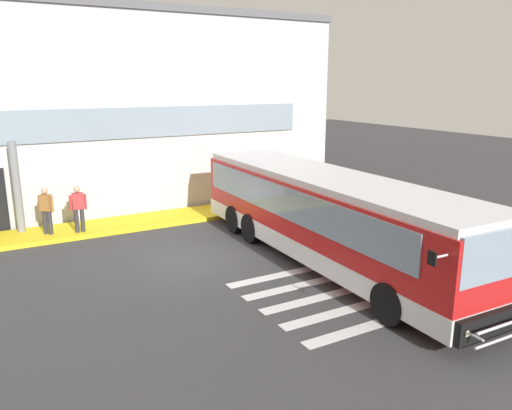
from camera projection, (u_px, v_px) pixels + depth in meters
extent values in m
cube|color=#353538|center=(200.00, 259.00, 15.64)|extent=(80.00, 90.00, 0.02)
cube|color=silver|center=(383.00, 322.00, 11.52)|extent=(4.40, 0.36, 0.01)
cube|color=silver|center=(357.00, 307.00, 12.28)|extent=(4.40, 0.36, 0.01)
cube|color=silver|center=(335.00, 294.00, 13.04)|extent=(4.40, 0.36, 0.01)
cube|color=silver|center=(314.00, 282.00, 13.80)|extent=(4.40, 0.36, 0.01)
cube|color=silver|center=(296.00, 272.00, 14.56)|extent=(4.40, 0.36, 0.01)
cube|color=#B7B7BC|center=(102.00, 110.00, 24.81)|extent=(18.64, 12.00, 8.04)
cube|color=#56565B|center=(95.00, 21.00, 23.80)|extent=(18.84, 12.20, 0.30)
cube|color=gray|center=(162.00, 122.00, 20.24)|extent=(12.64, 0.10, 1.20)
cube|color=yellow|center=(151.00, 220.00, 19.67)|extent=(22.64, 2.00, 0.15)
cylinder|color=slate|center=(17.00, 187.00, 17.58)|extent=(0.28, 0.28, 3.23)
cube|color=red|center=(327.00, 216.00, 15.13)|extent=(2.84, 11.85, 2.15)
cube|color=silver|center=(326.00, 241.00, 15.33)|extent=(2.89, 11.89, 0.55)
cube|color=silver|center=(328.00, 178.00, 14.85)|extent=(2.74, 11.64, 0.20)
cube|color=gray|center=(500.00, 255.00, 9.99)|extent=(2.35, 0.18, 1.05)
cube|color=gray|center=(355.00, 194.00, 15.86)|extent=(0.31, 10.58, 0.95)
cube|color=gray|center=(285.00, 203.00, 14.68)|extent=(0.31, 10.58, 0.95)
cube|color=black|center=(502.00, 238.00, 9.90)|extent=(2.15, 0.15, 0.28)
cube|color=black|center=(498.00, 321.00, 10.21)|extent=(2.45, 0.26, 0.52)
sphere|color=beige|center=(465.00, 333.00, 9.70)|extent=(0.18, 0.18, 0.18)
cylinder|color=#B7B7BF|center=(440.00, 257.00, 9.44)|extent=(0.40, 0.06, 0.05)
cube|color=black|center=(432.00, 258.00, 9.35)|extent=(0.05, 0.20, 0.28)
cylinder|color=black|center=(462.00, 284.00, 12.39)|extent=(0.32, 1.01, 1.00)
cylinder|color=black|center=(390.00, 304.00, 11.32)|extent=(0.32, 1.01, 1.00)
cylinder|color=black|center=(308.00, 219.00, 18.20)|extent=(0.32, 1.01, 1.00)
cylinder|color=black|center=(251.00, 228.00, 17.13)|extent=(0.32, 1.01, 1.00)
cylinder|color=black|center=(290.00, 212.00, 19.31)|extent=(0.32, 1.01, 1.00)
cylinder|color=black|center=(235.00, 219.00, 18.24)|extent=(0.32, 1.01, 1.00)
cylinder|color=#B7B7BF|center=(472.00, 335.00, 9.62)|extent=(0.06, 0.50, 0.05)
cylinder|color=#2D2D33|center=(50.00, 223.00, 17.53)|extent=(0.15, 0.15, 0.85)
cylinder|color=#2D2D33|center=(45.00, 222.00, 17.57)|extent=(0.15, 0.15, 0.85)
cube|color=#996633|center=(46.00, 203.00, 17.38)|extent=(0.43, 0.42, 0.58)
sphere|color=tan|center=(44.00, 191.00, 17.28)|extent=(0.23, 0.23, 0.23)
cylinder|color=#996633|center=(52.00, 204.00, 17.34)|extent=(0.09, 0.09, 0.55)
cylinder|color=#996633|center=(40.00, 204.00, 17.45)|extent=(0.09, 0.09, 0.55)
cylinder|color=#2D2D33|center=(83.00, 220.00, 17.84)|extent=(0.15, 0.15, 0.85)
cylinder|color=#2D2D33|center=(77.00, 221.00, 17.75)|extent=(0.15, 0.15, 0.85)
cube|color=#B23333|center=(78.00, 201.00, 17.62)|extent=(0.39, 0.25, 0.58)
sphere|color=tan|center=(77.00, 189.00, 17.52)|extent=(0.23, 0.23, 0.23)
cylinder|color=#B23333|center=(85.00, 202.00, 17.74)|extent=(0.09, 0.09, 0.55)
cylinder|color=#B23333|center=(70.00, 203.00, 17.53)|extent=(0.09, 0.09, 0.55)
cube|color=black|center=(77.00, 200.00, 17.78)|extent=(0.31, 0.20, 0.44)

